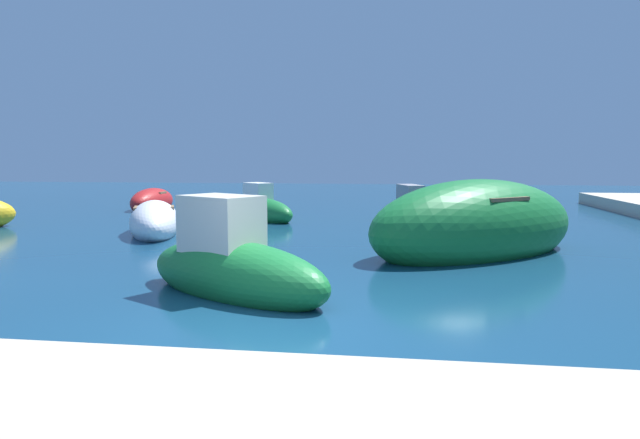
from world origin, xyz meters
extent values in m
plane|color=navy|center=(0.00, 0.00, 0.00)|extent=(80.00, 80.00, 0.00)
ellipsoid|color=#197233|center=(-1.04, 1.98, 0.31)|extent=(3.91, 3.03, 1.12)
cube|color=beige|center=(-1.31, 2.13, 1.11)|extent=(1.51, 1.37, 0.93)
ellipsoid|color=white|center=(-5.41, 8.65, 0.34)|extent=(2.84, 4.30, 1.23)
cube|color=brown|center=(-5.41, 8.65, 0.75)|extent=(1.33, 1.18, 0.08)
ellipsoid|color=gold|center=(1.80, 13.34, 0.26)|extent=(1.95, 3.39, 0.94)
cube|color=gray|center=(1.88, 13.09, 0.89)|extent=(0.97, 1.54, 0.70)
ellipsoid|color=#197233|center=(3.27, 6.49, 0.60)|extent=(6.02, 5.62, 2.19)
cube|color=brown|center=(3.27, 6.49, 1.30)|extent=(2.15, 2.24, 0.08)
ellipsoid|color=#197233|center=(-3.23, 12.60, 0.27)|extent=(3.17, 3.09, 1.00)
cube|color=white|center=(-3.42, 12.78, 0.93)|extent=(1.19, 1.17, 0.72)
ellipsoid|color=#B21E1E|center=(-8.85, 16.00, 0.32)|extent=(1.36, 3.31, 1.15)
cube|color=brown|center=(-8.85, 16.00, 0.70)|extent=(1.04, 0.68, 0.08)
camera|label=1|loc=(1.58, -6.68, 2.19)|focal=31.93mm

